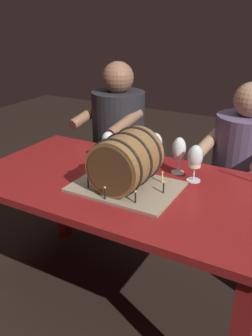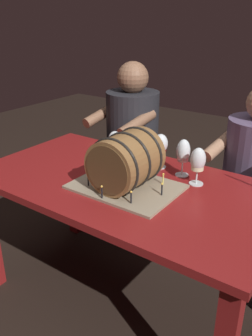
{
  "view_description": "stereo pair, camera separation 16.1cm",
  "coord_description": "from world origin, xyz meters",
  "px_view_note": "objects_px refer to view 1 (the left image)",
  "views": [
    {
      "loc": [
        0.77,
        -1.34,
        1.46
      ],
      "look_at": [
        0.05,
        -0.05,
        0.82
      ],
      "focal_mm": 38.04,
      "sensor_mm": 36.0,
      "label": 1
    },
    {
      "loc": [
        0.91,
        -1.26,
        1.46
      ],
      "look_at": [
        0.05,
        -0.05,
        0.82
      ],
      "focal_mm": 38.04,
      "sensor_mm": 36.0,
      "label": 2
    }
  ],
  "objects_px": {
    "barrel_cake": "(126,163)",
    "wine_glass_white": "(195,158)",
    "wine_glass_red": "(155,144)",
    "dining_table": "(122,200)",
    "wine_glass_rose": "(179,150)",
    "person_seated_right": "(240,181)",
    "wine_glass_empty": "(108,141)",
    "person_seated_left": "(118,152)"
  },
  "relations": [
    {
      "from": "wine_glass_empty",
      "to": "person_seated_left",
      "type": "relative_size",
      "value": 0.14
    },
    {
      "from": "wine_glass_empty",
      "to": "person_seated_left",
      "type": "bearing_deg",
      "value": 115.01
    },
    {
      "from": "wine_glass_white",
      "to": "wine_glass_rose",
      "type": "xyz_separation_m",
      "value": [
        -0.1,
        0.05,
        0.01
      ]
    },
    {
      "from": "wine_glass_empty",
      "to": "person_seated_right",
      "type": "distance_m",
      "value": 0.86
    },
    {
      "from": "dining_table",
      "to": "wine_glass_empty",
      "type": "xyz_separation_m",
      "value": [
        -0.19,
        0.18,
        0.22
      ]
    },
    {
      "from": "dining_table",
      "to": "person_seated_left",
      "type": "bearing_deg",
      "value": 121.69
    },
    {
      "from": "wine_glass_white",
      "to": "person_seated_right",
      "type": "bearing_deg",
      "value": 76.07
    },
    {
      "from": "wine_glass_red",
      "to": "person_seated_right",
      "type": "xyz_separation_m",
      "value": [
        0.37,
        0.45,
        -0.31
      ]
    },
    {
      "from": "wine_glass_red",
      "to": "wine_glass_empty",
      "type": "xyz_separation_m",
      "value": [
        -0.24,
        -0.07,
        -0.0
      ]
    },
    {
      "from": "wine_glass_rose",
      "to": "wine_glass_red",
      "type": "bearing_deg",
      "value": 170.07
    },
    {
      "from": "wine_glass_red",
      "to": "person_seated_left",
      "type": "bearing_deg",
      "value": 137.2
    },
    {
      "from": "barrel_cake",
      "to": "person_seated_right",
      "type": "xyz_separation_m",
      "value": [
        0.38,
        0.75,
        -0.32
      ]
    },
    {
      "from": "wine_glass_red",
      "to": "person_seated_right",
      "type": "bearing_deg",
      "value": 50.18
    },
    {
      "from": "dining_table",
      "to": "barrel_cake",
      "type": "bearing_deg",
      "value": -46.74
    },
    {
      "from": "wine_glass_rose",
      "to": "person_seated_right",
      "type": "distance_m",
      "value": 0.61
    },
    {
      "from": "barrel_cake",
      "to": "wine_glass_empty",
      "type": "height_order",
      "value": "barrel_cake"
    },
    {
      "from": "person_seated_right",
      "to": "dining_table",
      "type": "bearing_deg",
      "value": -121.65
    },
    {
      "from": "person_seated_left",
      "to": "person_seated_right",
      "type": "bearing_deg",
      "value": -0.01
    },
    {
      "from": "barrel_cake",
      "to": "person_seated_right",
      "type": "height_order",
      "value": "person_seated_right"
    },
    {
      "from": "barrel_cake",
      "to": "wine_glass_white",
      "type": "height_order",
      "value": "barrel_cake"
    },
    {
      "from": "barrel_cake",
      "to": "wine_glass_white",
      "type": "relative_size",
      "value": 2.63
    },
    {
      "from": "wine_glass_empty",
      "to": "person_seated_right",
      "type": "height_order",
      "value": "person_seated_right"
    },
    {
      "from": "wine_glass_red",
      "to": "person_seated_left",
      "type": "xyz_separation_m",
      "value": [
        -0.48,
        0.45,
        -0.28
      ]
    },
    {
      "from": "barrel_cake",
      "to": "wine_glass_white",
      "type": "xyz_separation_m",
      "value": [
        0.25,
        0.23,
        -0.01
      ]
    },
    {
      "from": "wine_glass_red",
      "to": "wine_glass_empty",
      "type": "bearing_deg",
      "value": -164.54
    },
    {
      "from": "wine_glass_white",
      "to": "person_seated_left",
      "type": "distance_m",
      "value": 0.94
    },
    {
      "from": "person_seated_left",
      "to": "person_seated_right",
      "type": "relative_size",
      "value": 1.05
    },
    {
      "from": "barrel_cake",
      "to": "wine_glass_red",
      "type": "xyz_separation_m",
      "value": [
        0.0,
        0.3,
        -0.0
      ]
    },
    {
      "from": "wine_glass_white",
      "to": "wine_glass_red",
      "type": "distance_m",
      "value": 0.25
    },
    {
      "from": "wine_glass_white",
      "to": "wine_glass_rose",
      "type": "height_order",
      "value": "wine_glass_rose"
    },
    {
      "from": "barrel_cake",
      "to": "person_seated_left",
      "type": "relative_size",
      "value": 0.4
    },
    {
      "from": "barrel_cake",
      "to": "wine_glass_white",
      "type": "bearing_deg",
      "value": 42.5
    },
    {
      "from": "wine_glass_rose",
      "to": "person_seated_right",
      "type": "height_order",
      "value": "person_seated_right"
    },
    {
      "from": "wine_glass_rose",
      "to": "person_seated_left",
      "type": "height_order",
      "value": "person_seated_left"
    },
    {
      "from": "dining_table",
      "to": "wine_glass_rose",
      "type": "xyz_separation_m",
      "value": [
        0.2,
        0.22,
        0.23
      ]
    },
    {
      "from": "wine_glass_rose",
      "to": "wine_glass_white",
      "type": "bearing_deg",
      "value": -25.8
    },
    {
      "from": "barrel_cake",
      "to": "wine_glass_red",
      "type": "height_order",
      "value": "barrel_cake"
    },
    {
      "from": "dining_table",
      "to": "wine_glass_empty",
      "type": "distance_m",
      "value": 0.34
    },
    {
      "from": "wine_glass_rose",
      "to": "person_seated_left",
      "type": "bearing_deg",
      "value": 142.96
    },
    {
      "from": "dining_table",
      "to": "wine_glass_empty",
      "type": "relative_size",
      "value": 8.66
    },
    {
      "from": "barrel_cake",
      "to": "dining_table",
      "type": "bearing_deg",
      "value": 133.26
    },
    {
      "from": "wine_glass_white",
      "to": "wine_glass_empty",
      "type": "relative_size",
      "value": 1.07
    }
  ]
}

